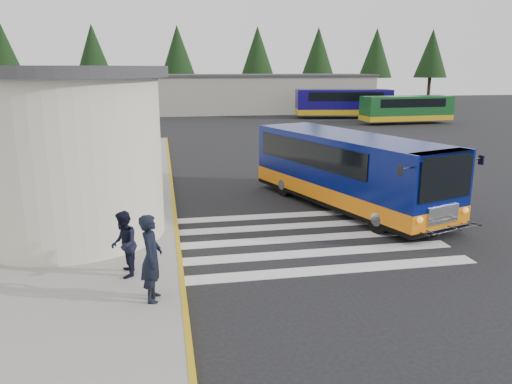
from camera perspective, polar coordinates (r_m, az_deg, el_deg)
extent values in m
plane|color=black|center=(15.68, 5.98, -4.28)|extent=(140.00, 140.00, 0.00)
cube|color=gray|center=(19.43, -24.19, -1.62)|extent=(10.00, 34.00, 0.15)
cube|color=#C39712|center=(18.87, -9.44, -0.98)|extent=(0.12, 34.00, 0.16)
cylinder|color=beige|center=(15.18, -20.64, 3.63)|extent=(5.20, 5.20, 4.50)
cylinder|color=#38383A|center=(14.98, -21.44, 12.69)|extent=(5.80, 5.80, 0.30)
cube|color=black|center=(19.70, -16.74, 2.74)|extent=(0.08, 1.20, 2.20)
cube|color=#38383A|center=(19.45, -15.60, 6.56)|extent=(1.20, 1.80, 0.12)
cube|color=silver|center=(12.68, 7.95, -8.84)|extent=(8.00, 0.55, 0.01)
cube|color=silver|center=(13.74, 6.36, -6.95)|extent=(8.00, 0.55, 0.01)
cube|color=silver|center=(14.82, 5.00, -5.33)|extent=(8.00, 0.55, 0.01)
cube|color=silver|center=(15.91, 3.84, -3.93)|extent=(8.00, 0.55, 0.01)
cube|color=silver|center=(17.02, 2.83, -2.71)|extent=(8.00, 0.55, 0.01)
cube|color=gray|center=(57.26, -0.30, 11.11)|extent=(26.00, 8.00, 4.00)
cube|color=#38383A|center=(57.19, -0.30, 13.21)|extent=(26.40, 8.40, 0.20)
cylinder|color=black|center=(66.69, -26.48, 9.92)|extent=(0.44, 0.44, 3.60)
cone|color=black|center=(66.65, -26.96, 14.19)|extent=(4.40, 4.40, 6.40)
cylinder|color=black|center=(64.77, -17.80, 10.62)|extent=(0.44, 0.44, 3.60)
cone|color=black|center=(64.72, -18.14, 15.03)|extent=(4.40, 4.40, 6.40)
cylinder|color=black|center=(64.36, -8.78, 11.10)|extent=(0.44, 0.44, 3.60)
cone|color=black|center=(64.31, -8.95, 15.55)|extent=(4.40, 4.40, 6.40)
cylinder|color=black|center=(65.49, 0.17, 11.30)|extent=(0.44, 0.44, 3.60)
cone|color=black|center=(65.45, 0.17, 15.68)|extent=(4.40, 4.40, 6.40)
cylinder|color=black|center=(67.46, 6.99, 11.28)|extent=(0.44, 0.44, 3.60)
cone|color=black|center=(67.42, 7.12, 15.53)|extent=(4.40, 4.40, 6.40)
cylinder|color=black|center=(70.29, 13.33, 11.12)|extent=(0.44, 0.44, 3.60)
cone|color=black|center=(70.25, 13.57, 15.19)|extent=(4.40, 4.40, 6.40)
cylinder|color=black|center=(73.88, 19.12, 10.86)|extent=(0.44, 0.44, 3.60)
cone|color=black|center=(73.84, 19.44, 14.73)|extent=(4.40, 4.40, 6.40)
cube|color=#07125A|center=(18.07, 10.40, 2.91)|extent=(4.99, 8.84, 2.23)
cube|color=orange|center=(18.25, 10.29, 0.30)|extent=(5.03, 8.87, 0.53)
cube|color=black|center=(18.32, 10.24, -0.65)|extent=(5.02, 8.86, 0.21)
cube|color=black|center=(15.04, 20.92, 1.37)|extent=(1.99, 0.73, 1.18)
cube|color=silver|center=(15.28, 20.61, -2.45)|extent=(1.18, 0.45, 0.52)
cube|color=black|center=(17.85, 5.92, 4.40)|extent=(2.05, 5.93, 0.85)
cube|color=black|center=(19.33, 11.78, 4.92)|extent=(2.05, 5.93, 0.85)
cylinder|color=black|center=(15.58, 13.96, -2.99)|extent=(0.56, 0.95, 0.91)
cylinder|color=black|center=(17.04, 19.08, -1.90)|extent=(0.56, 0.95, 0.91)
cylinder|color=black|center=(19.61, 3.32, 0.89)|extent=(0.56, 0.95, 0.91)
cylinder|color=black|center=(20.79, 8.16, 1.53)|extent=(0.56, 0.95, 0.91)
cube|color=black|center=(13.85, 16.14, 2.33)|extent=(0.10, 0.18, 0.28)
cube|color=black|center=(16.36, 24.34, 3.36)|extent=(0.10, 0.18, 0.28)
imported|color=black|center=(10.62, -11.87, -7.38)|extent=(0.51, 0.72, 1.86)
imported|color=black|center=(12.00, -14.87, -5.79)|extent=(0.61, 0.77, 1.56)
cylinder|color=black|center=(10.76, -11.82, -9.08)|extent=(0.10, 0.10, 1.17)
cube|color=#0E0755|center=(51.24, 9.95, 10.13)|extent=(9.67, 4.06, 2.40)
cube|color=#C39712|center=(51.31, 9.90, 9.05)|extent=(9.70, 4.10, 0.52)
cube|color=black|center=(51.20, 9.97, 10.77)|extent=(7.62, 3.78, 0.83)
cube|color=#12461D|center=(47.24, 16.82, 9.19)|extent=(8.31, 2.79, 2.09)
cube|color=#C39712|center=(47.31, 16.75, 8.17)|extent=(8.34, 2.82, 0.45)
cube|color=black|center=(47.20, 16.87, 9.79)|extent=(6.50, 2.72, 0.73)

